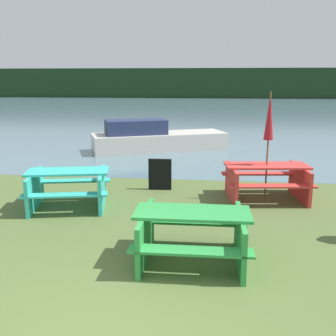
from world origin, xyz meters
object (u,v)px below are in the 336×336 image
object	(u,v)px
boat	(155,139)
umbrella_crimson	(269,118)
signboard	(160,174)
picnic_table_green	(192,232)
picnic_table_teal	(68,185)
picnic_table_red	(266,178)

from	to	relation	value
boat	umbrella_crimson	bearing A→B (deg)	-82.54
boat	signboard	size ratio (longest dim) A/B	6.84
picnic_table_green	signboard	bearing A→B (deg)	104.48
picnic_table_teal	boat	world-z (taller)	boat
umbrella_crimson	signboard	xyz separation A→B (m)	(-2.43, 0.49, -1.43)
picnic_table_teal	signboard	world-z (taller)	picnic_table_teal
picnic_table_green	signboard	world-z (taller)	picnic_table_green
umbrella_crimson	signboard	distance (m)	2.86
umbrella_crimson	boat	bearing A→B (deg)	119.96
picnic_table_red	umbrella_crimson	distance (m)	1.33
picnic_table_red	picnic_table_green	bearing A→B (deg)	-114.30
picnic_table_teal	picnic_table_green	bearing A→B (deg)	-39.60
picnic_table_red	signboard	bearing A→B (deg)	168.55
picnic_table_red	umbrella_crimson	world-z (taller)	umbrella_crimson
boat	signboard	xyz separation A→B (m)	(0.88, -5.26, -0.06)
signboard	boat	bearing A→B (deg)	99.54
boat	signboard	world-z (taller)	boat
boat	picnic_table_red	bearing A→B (deg)	-82.54
picnic_table_red	umbrella_crimson	size ratio (longest dim) A/B	0.82
picnic_table_green	boat	world-z (taller)	boat
signboard	umbrella_crimson	bearing A→B (deg)	-11.45
picnic_table_green	signboard	distance (m)	3.86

